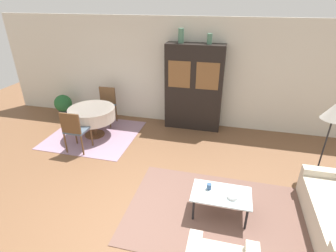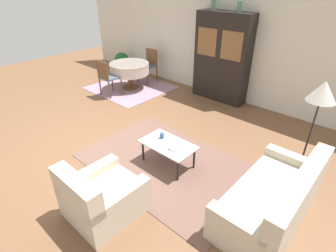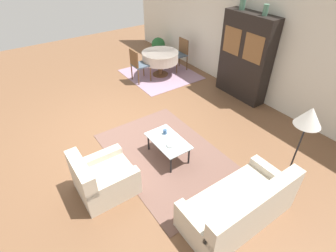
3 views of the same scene
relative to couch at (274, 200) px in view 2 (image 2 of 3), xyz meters
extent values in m
plane|color=brown|center=(-3.05, -0.47, -0.30)|extent=(14.00, 14.00, 0.00)
cube|color=beige|center=(-3.05, 3.16, 1.05)|extent=(10.00, 0.06, 2.70)
cube|color=brown|center=(-1.78, -0.08, -0.29)|extent=(2.91, 1.92, 0.01)
cube|color=gray|center=(-4.98, 1.87, -0.29)|extent=(2.07, 1.96, 0.01)
cube|color=beige|center=(-0.06, 0.00, -0.09)|extent=(0.83, 1.75, 0.41)
cube|color=beige|center=(0.25, 0.00, 0.33)|extent=(0.20, 1.75, 0.42)
cube|color=beige|center=(-0.06, -0.80, 0.18)|extent=(0.83, 0.16, 0.12)
cube|color=beige|center=(-0.06, 0.80, 0.18)|extent=(0.83, 0.16, 0.12)
cube|color=beige|center=(-1.69, -1.40, -0.09)|extent=(0.83, 0.91, 0.40)
cube|color=beige|center=(-1.69, -1.76, 0.31)|extent=(0.83, 0.20, 0.40)
cube|color=beige|center=(-2.03, -1.40, 0.17)|extent=(0.16, 0.91, 0.12)
cube|color=beige|center=(-1.36, -1.40, 0.17)|extent=(0.16, 0.91, 0.12)
cylinder|color=black|center=(-2.16, -0.28, -0.09)|extent=(0.04, 0.04, 0.38)
cylinder|color=black|center=(-1.38, -0.28, -0.09)|extent=(0.04, 0.04, 0.38)
cylinder|color=black|center=(-2.16, 0.13, -0.09)|extent=(0.04, 0.04, 0.38)
cylinder|color=black|center=(-1.38, 0.13, -0.09)|extent=(0.04, 0.04, 0.38)
cube|color=silver|center=(-1.77, -0.07, 0.11)|extent=(0.90, 0.54, 0.02)
cube|color=black|center=(-2.68, 2.92, 0.77)|extent=(1.40, 0.39, 2.13)
cube|color=brown|center=(-3.02, 2.72, 1.14)|extent=(0.53, 0.01, 0.64)
cube|color=brown|center=(-2.35, 2.72, 1.14)|extent=(0.53, 0.01, 0.64)
cylinder|color=brown|center=(-4.95, 1.85, -0.27)|extent=(0.48, 0.48, 0.03)
cylinder|color=brown|center=(-4.95, 1.85, -0.08)|extent=(0.14, 0.14, 0.42)
cylinder|color=beige|center=(-4.95, 1.85, 0.28)|extent=(1.08, 1.08, 0.30)
cylinder|color=beige|center=(-4.95, 1.85, 0.42)|extent=(1.09, 1.09, 0.03)
cylinder|color=brown|center=(-5.15, 1.37, -0.05)|extent=(0.04, 0.04, 0.47)
cylinder|color=brown|center=(-4.75, 1.37, -0.05)|extent=(0.04, 0.04, 0.47)
cylinder|color=brown|center=(-5.15, 0.96, -0.05)|extent=(0.04, 0.04, 0.47)
cylinder|color=brown|center=(-4.75, 0.96, -0.05)|extent=(0.04, 0.04, 0.47)
cube|color=#475666|center=(-4.95, 1.16, 0.20)|extent=(0.44, 0.44, 0.04)
cube|color=brown|center=(-4.95, 0.96, 0.45)|extent=(0.44, 0.04, 0.45)
cylinder|color=brown|center=(-4.75, 2.32, -0.05)|extent=(0.04, 0.04, 0.47)
cylinder|color=brown|center=(-5.15, 2.32, -0.05)|extent=(0.04, 0.04, 0.47)
cylinder|color=brown|center=(-4.75, 2.73, -0.05)|extent=(0.04, 0.04, 0.47)
cylinder|color=brown|center=(-5.15, 2.73, -0.05)|extent=(0.04, 0.04, 0.47)
cube|color=#475666|center=(-4.95, 2.53, 0.20)|extent=(0.44, 0.44, 0.04)
cube|color=brown|center=(-4.95, 2.73, 0.45)|extent=(0.44, 0.04, 0.45)
cylinder|color=black|center=(-0.06, 1.31, -0.28)|extent=(0.28, 0.28, 0.02)
cylinder|color=black|center=(-0.06, 1.31, 0.34)|extent=(0.03, 0.03, 1.23)
cone|color=beige|center=(-0.06, 1.31, 1.09)|extent=(0.41, 0.41, 0.31)
cylinder|color=#33517A|center=(-1.97, -0.01, 0.17)|extent=(0.07, 0.07, 0.10)
cylinder|color=white|center=(-1.61, -0.13, 0.14)|extent=(0.15, 0.15, 0.05)
cylinder|color=#4C7A60|center=(-3.03, 2.92, 1.99)|extent=(0.13, 0.13, 0.33)
cylinder|color=#4C7A60|center=(-2.38, 2.92, 1.95)|extent=(0.11, 0.11, 0.23)
cylinder|color=#4C4C51|center=(-6.31, 2.66, -0.19)|extent=(0.31, 0.31, 0.21)
sphere|color=#235B2D|center=(-6.31, 2.66, 0.12)|extent=(0.48, 0.48, 0.48)
camera|label=1|loc=(-1.82, -3.28, 2.82)|focal=28.00mm
camera|label=2|loc=(0.63, -2.74, 2.49)|focal=28.00mm
camera|label=3|loc=(1.38, -2.26, 3.29)|focal=28.00mm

